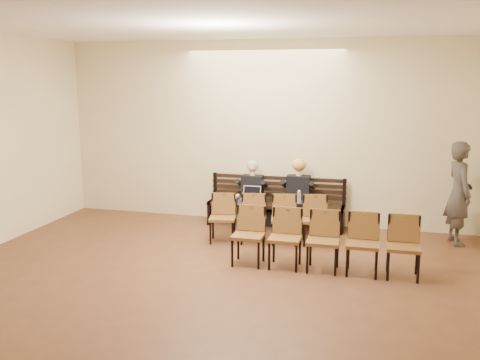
% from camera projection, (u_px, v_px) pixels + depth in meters
% --- Properties ---
extents(ground, '(10.00, 10.00, 0.00)m').
position_uv_depth(ground, '(164.00, 337.00, 5.87)').
color(ground, brown).
rests_on(ground, ground).
extents(room_walls, '(8.02, 10.01, 3.51)m').
position_uv_depth(room_walls, '(185.00, 101.00, 6.13)').
color(room_walls, beige).
rests_on(room_walls, ground).
extents(bench, '(2.60, 0.90, 0.45)m').
position_uv_depth(bench, '(275.00, 215.00, 10.15)').
color(bench, black).
rests_on(bench, ground).
extents(seated_man, '(0.49, 0.68, 1.19)m').
position_uv_depth(seated_man, '(251.00, 196.00, 10.08)').
color(seated_man, black).
rests_on(seated_man, ground).
extents(seated_woman, '(0.53, 0.73, 1.23)m').
position_uv_depth(seated_woman, '(297.00, 198.00, 9.85)').
color(seated_woman, black).
rests_on(seated_woman, ground).
extents(laptop, '(0.34, 0.27, 0.24)m').
position_uv_depth(laptop, '(250.00, 200.00, 9.87)').
color(laptop, silver).
rests_on(laptop, bench).
extents(water_bottle, '(0.08, 0.08, 0.24)m').
position_uv_depth(water_bottle, '(299.00, 204.00, 9.58)').
color(water_bottle, silver).
rests_on(water_bottle, bench).
extents(bag, '(0.46, 0.39, 0.29)m').
position_uv_depth(bag, '(266.00, 217.00, 10.31)').
color(bag, black).
rests_on(bag, ground).
extents(passerby, '(0.66, 0.84, 2.03)m').
position_uv_depth(passerby, '(460.00, 185.00, 8.96)').
color(passerby, '#3B3530').
rests_on(passerby, ground).
extents(chair_row_front, '(2.72, 0.51, 0.89)m').
position_uv_depth(chair_row_front, '(323.00, 242.00, 7.79)').
color(chair_row_front, brown).
rests_on(chair_row_front, ground).
extents(chair_row_back, '(2.07, 0.81, 0.83)m').
position_uv_depth(chair_row_back, '(269.00, 219.00, 9.11)').
color(chair_row_back, brown).
rests_on(chair_row_back, ground).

